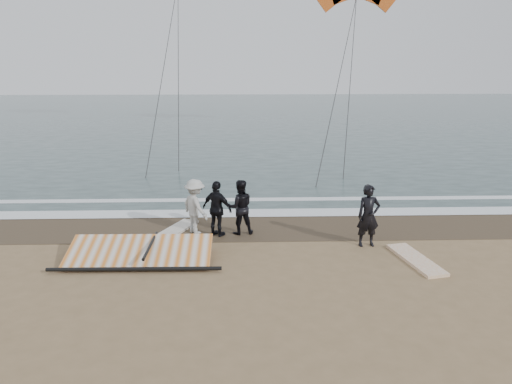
# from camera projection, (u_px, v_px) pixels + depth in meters

# --- Properties ---
(ground) EXTENTS (120.00, 120.00, 0.00)m
(ground) POSITION_uv_depth(u_px,v_px,m) (267.00, 289.00, 12.03)
(ground) COLOR #8C704C
(ground) RESTS_ON ground
(sea) EXTENTS (120.00, 54.00, 0.02)m
(sea) POSITION_uv_depth(u_px,v_px,m) (247.00, 118.00, 43.81)
(sea) COLOR #233838
(sea) RESTS_ON ground
(wet_sand) EXTENTS (120.00, 2.80, 0.01)m
(wet_sand) POSITION_uv_depth(u_px,v_px,m) (260.00, 227.00, 16.36)
(wet_sand) COLOR #4C3D2B
(wet_sand) RESTS_ON ground
(foam_near) EXTENTS (120.00, 0.90, 0.01)m
(foam_near) POSITION_uv_depth(u_px,v_px,m) (259.00, 213.00, 17.71)
(foam_near) COLOR white
(foam_near) RESTS_ON sea
(foam_far) EXTENTS (120.00, 0.45, 0.01)m
(foam_far) POSITION_uv_depth(u_px,v_px,m) (257.00, 199.00, 19.34)
(foam_far) COLOR white
(foam_far) RESTS_ON sea
(man_main) EXTENTS (0.72, 0.51, 1.85)m
(man_main) POSITION_uv_depth(u_px,v_px,m) (368.00, 216.00, 14.51)
(man_main) COLOR black
(man_main) RESTS_ON ground
(board_white) EXTENTS (1.05, 2.30, 0.09)m
(board_white) POSITION_uv_depth(u_px,v_px,m) (416.00, 260.00, 13.63)
(board_white) COLOR white
(board_white) RESTS_ON ground
(board_cream) EXTENTS (1.40, 2.16, 0.09)m
(board_cream) POSITION_uv_depth(u_px,v_px,m) (175.00, 231.00, 15.87)
(board_cream) COLOR beige
(board_cream) RESTS_ON ground
(trio_cluster) EXTENTS (2.47, 1.39, 1.76)m
(trio_cluster) POSITION_uv_depth(u_px,v_px,m) (215.00, 207.00, 15.49)
(trio_cluster) COLOR black
(trio_cluster) RESTS_ON ground
(sail_rig) EXTENTS (4.53, 1.96, 0.51)m
(sail_rig) POSITION_uv_depth(u_px,v_px,m) (138.00, 252.00, 13.74)
(sail_rig) COLOR black
(sail_rig) RESTS_ON ground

